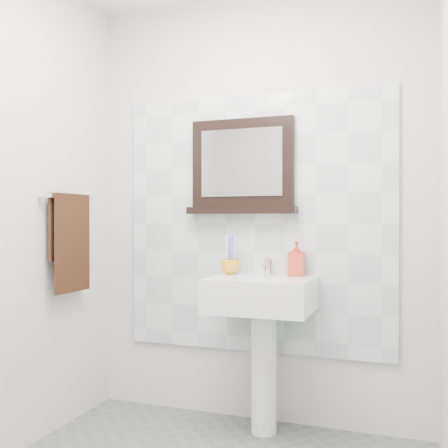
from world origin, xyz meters
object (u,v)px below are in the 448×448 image
at_px(hand_towel, 70,235).
at_px(framed_mirror, 242,169).
at_px(pedestal_sink, 262,311).
at_px(toothbrush_cup, 230,267).
at_px(soap_dispenser, 297,258).

bearing_deg(hand_towel, framed_mirror, 27.01).
bearing_deg(framed_mirror, hand_towel, -152.99).
distance_m(pedestal_sink, toothbrush_cup, 0.33).
bearing_deg(pedestal_sink, framed_mirror, 132.16).
bearing_deg(framed_mirror, toothbrush_cup, -116.63).
bearing_deg(toothbrush_cup, framed_mirror, 63.37).
height_order(soap_dispenser, hand_towel, hand_towel).
relative_size(soap_dispenser, framed_mirror, 0.30).
distance_m(soap_dispenser, framed_mirror, 0.61).
bearing_deg(hand_towel, toothbrush_cup, 23.23).
xyz_separation_m(pedestal_sink, framed_mirror, (-0.17, 0.19, 0.79)).
distance_m(pedestal_sink, soap_dispenser, 0.35).
bearing_deg(toothbrush_cup, hand_towel, -156.77).
height_order(toothbrush_cup, hand_towel, hand_towel).
bearing_deg(soap_dispenser, hand_towel, -163.12).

